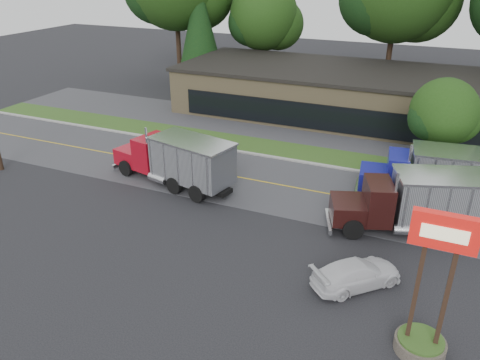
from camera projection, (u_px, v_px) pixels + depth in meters
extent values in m
plane|color=#2D2D32|center=(205.00, 253.00, 23.69)|extent=(140.00, 140.00, 0.00)
cube|color=#525257|center=(267.00, 183.00, 31.14)|extent=(60.00, 8.00, 0.02)
cube|color=gold|center=(267.00, 183.00, 31.14)|extent=(60.00, 0.12, 0.01)
cube|color=#9E9E99|center=(287.00, 160.00, 34.61)|extent=(60.00, 0.30, 0.12)
cube|color=#2C4C1A|center=(294.00, 152.00, 36.10)|extent=(60.00, 3.40, 0.03)
cube|color=#525257|center=(312.00, 132.00, 40.24)|extent=(60.00, 7.00, 0.02)
cube|color=#9B865F|center=(352.00, 95.00, 43.63)|extent=(32.00, 12.00, 4.00)
cylinder|color=#6B6054|center=(420.00, 345.00, 17.71)|extent=(1.90, 1.90, 0.50)
cylinder|color=#2C4C1A|center=(421.00, 339.00, 17.58)|extent=(1.70, 1.70, 0.10)
cube|color=#332116|center=(416.00, 292.00, 16.89)|extent=(0.16, 0.16, 5.00)
cube|color=#332116|center=(446.00, 300.00, 16.52)|extent=(0.16, 0.16, 5.00)
cube|color=red|center=(445.00, 231.00, 15.55)|extent=(2.20, 0.35, 1.30)
cube|color=beige|center=(445.00, 234.00, 15.39)|extent=(1.50, 0.04, 0.50)
cube|color=beige|center=(445.00, 229.00, 15.70)|extent=(1.50, 0.04, 0.50)
cylinder|color=#382619|center=(179.00, 54.00, 56.09)|extent=(0.56, 0.56, 6.15)
cylinder|color=#382619|center=(263.00, 67.00, 54.55)|extent=(0.56, 0.56, 4.17)
sphere|color=#1D3F11|center=(264.00, 16.00, 52.12)|extent=(7.63, 7.63, 7.63)
sphere|color=#1D3F11|center=(278.00, 24.00, 52.80)|extent=(5.72, 5.72, 5.72)
sphere|color=black|center=(251.00, 22.00, 52.27)|extent=(5.24, 5.24, 5.24)
cylinder|color=#382619|center=(387.00, 69.00, 49.10)|extent=(0.56, 0.56, 5.98)
sphere|color=#1D3F11|center=(419.00, 0.00, 46.59)|extent=(8.20, 8.20, 8.20)
cylinder|color=#382619|center=(202.00, 83.00, 54.09)|extent=(0.44, 0.44, 1.00)
cone|color=black|center=(200.00, 27.00, 51.45)|extent=(5.33, 5.33, 10.90)
cylinder|color=#382619|center=(435.00, 157.00, 31.97)|extent=(0.56, 0.56, 2.40)
sphere|color=#1D3F11|center=(444.00, 111.00, 30.58)|extent=(4.38, 4.38, 4.38)
sphere|color=#1D3F11|center=(456.00, 119.00, 30.97)|extent=(3.29, 3.29, 3.29)
sphere|color=black|center=(431.00, 118.00, 30.66)|extent=(3.01, 3.01, 3.01)
cube|color=black|center=(176.00, 175.00, 30.80)|extent=(8.69, 2.91, 0.28)
cube|color=#AA0C1C|center=(136.00, 155.00, 32.59)|extent=(2.54, 2.71, 1.10)
cube|color=#AA0C1C|center=(153.00, 152.00, 31.42)|extent=(2.01, 2.68, 2.20)
cube|color=black|center=(145.00, 145.00, 31.61)|extent=(0.53, 2.06, 0.90)
cube|color=silver|center=(192.00, 161.00, 29.37)|extent=(5.62, 3.60, 2.50)
cube|color=silver|center=(191.00, 141.00, 28.81)|extent=(5.80, 3.78, 0.12)
cylinder|color=black|center=(151.00, 158.00, 33.56)|extent=(1.15, 0.59, 1.10)
cylinder|color=black|center=(126.00, 168.00, 31.89)|extent=(1.15, 0.59, 1.10)
cylinder|color=black|center=(209.00, 177.00, 30.62)|extent=(1.15, 0.59, 1.10)
cylinder|color=black|center=(185.00, 189.00, 28.95)|extent=(1.15, 0.59, 1.10)
cube|color=black|center=(422.00, 191.00, 28.74)|extent=(6.99, 1.82, 0.28)
cube|color=#1B1C96|center=(373.00, 177.00, 29.28)|extent=(1.92, 2.48, 1.10)
cube|color=#1B1C96|center=(397.00, 171.00, 28.67)|extent=(1.48, 2.53, 2.20)
cube|color=black|center=(389.00, 164.00, 28.64)|extent=(0.31, 2.09, 0.90)
cube|color=silver|center=(448.00, 172.00, 27.80)|extent=(4.41, 2.98, 2.50)
cube|color=silver|center=(452.00, 152.00, 27.24)|extent=(4.58, 3.14, 0.12)
cylinder|color=black|center=(375.00, 178.00, 30.47)|extent=(1.13, 0.48, 1.10)
cylinder|color=black|center=(374.00, 193.00, 28.48)|extent=(1.13, 0.48, 1.10)
cylinder|color=black|center=(447.00, 186.00, 29.34)|extent=(1.13, 0.48, 1.10)
cylinder|color=black|center=(451.00, 203.00, 27.35)|extent=(1.13, 0.48, 1.10)
cube|color=black|center=(409.00, 221.00, 25.49)|extent=(7.62, 3.44, 0.28)
cube|color=black|center=(348.00, 209.00, 25.50)|extent=(2.49, 2.77, 1.10)
cube|color=black|center=(378.00, 201.00, 25.13)|extent=(2.05, 2.70, 2.20)
cube|color=black|center=(368.00, 194.00, 25.00)|extent=(0.74, 2.01, 0.90)
cube|color=silver|center=(440.00, 198.00, 24.77)|extent=(5.17, 3.86, 2.50)
cube|color=silver|center=(444.00, 176.00, 24.21)|extent=(5.36, 4.05, 0.12)
cylinder|color=black|center=(348.00, 208.00, 26.76)|extent=(1.15, 0.69, 1.10)
cylinder|color=black|center=(353.00, 229.00, 24.69)|extent=(1.15, 0.69, 1.10)
cylinder|color=black|center=(435.00, 212.00, 26.40)|extent=(1.15, 0.69, 1.10)
cylinder|color=black|center=(448.00, 233.00, 24.33)|extent=(1.15, 0.69, 1.10)
imported|color=silver|center=(357.00, 274.00, 21.14)|extent=(4.24, 4.27, 1.24)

